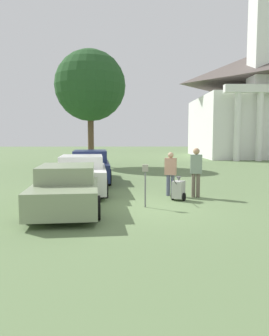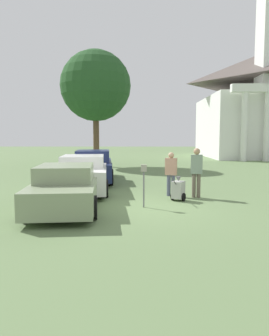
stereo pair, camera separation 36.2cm
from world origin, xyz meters
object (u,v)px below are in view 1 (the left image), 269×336
at_px(parked_car_sage, 68,188).
at_px(parked_car_white, 82,174).
at_px(person_worker, 171,171).
at_px(church, 247,99).
at_px(parking_meter, 145,178).
at_px(person_supervisor, 196,169).
at_px(equipment_cart, 178,189).
at_px(parked_car_navy, 90,167).

height_order(parked_car_sage, parked_car_white, parked_car_white).
bearing_deg(person_worker, church, -95.30).
relative_size(parking_meter, person_supervisor, 0.75).
height_order(person_supervisor, equipment_cart, person_supervisor).
bearing_deg(church, person_supervisor, -113.65).
relative_size(person_worker, person_supervisor, 0.91).
bearing_deg(parked_car_navy, person_worker, -55.52).
bearing_deg(person_worker, parking_meter, 82.26).
distance_m(parked_car_navy, person_supervisor, 6.28).
height_order(parked_car_sage, parking_meter, parked_car_sage).
bearing_deg(church, parked_car_white, -123.60).
bearing_deg(parked_car_navy, equipment_cart, -59.59).
height_order(parked_car_sage, church, church).
xyz_separation_m(parked_car_sage, person_worker, (3.49, 2.07, 0.30)).
height_order(parking_meter, equipment_cart, parking_meter).
bearing_deg(person_supervisor, parked_car_navy, -36.37).
height_order(parked_car_sage, person_worker, person_worker).
relative_size(parked_car_sage, parking_meter, 3.79).
bearing_deg(person_supervisor, person_worker, -9.25).
relative_size(parked_car_sage, person_worker, 3.12).
xyz_separation_m(parked_car_sage, parked_car_navy, (0.00, 6.25, 0.08)).
relative_size(parked_car_navy, person_supervisor, 2.96).
distance_m(parked_car_white, parked_car_navy, 3.01).
bearing_deg(equipment_cart, person_worker, 129.17).
height_order(parked_car_sage, equipment_cart, parked_car_sage).
height_order(person_worker, church, church).
height_order(parked_car_navy, parking_meter, parked_car_navy).
bearing_deg(parked_car_sage, parked_car_white, 84.60).
relative_size(parked_car_white, parked_car_navy, 0.97).
relative_size(parked_car_navy, parking_meter, 3.95).
xyz_separation_m(parked_car_white, equipment_cart, (3.66, -2.06, -0.31)).
xyz_separation_m(parked_car_sage, equipment_cart, (3.66, 1.18, -0.25)).
relative_size(person_worker, equipment_cart, 1.66).
height_order(parked_car_sage, parked_car_navy, parked_car_navy).
relative_size(parked_car_sage, parked_car_navy, 0.96).
bearing_deg(church, equipment_cart, -114.58).
distance_m(parked_car_sage, parking_meter, 2.45).
distance_m(parked_car_sage, church, 29.97).
xyz_separation_m(parked_car_navy, person_supervisor, (4.39, -4.47, 0.32)).
xyz_separation_m(parking_meter, equipment_cart, (1.23, 1.09, -0.56)).
xyz_separation_m(parking_meter, church, (12.34, 25.38, 5.29)).
bearing_deg(church, parked_car_sage, -120.10).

